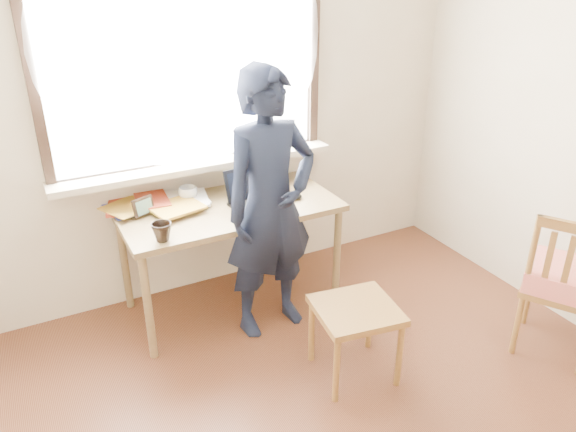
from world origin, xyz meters
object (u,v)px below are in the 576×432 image
mug_white (188,194)px  mug_dark (162,232)px  side_chair (565,280)px  desk (229,217)px  person (270,206)px  work_chair (356,318)px  laptop (254,196)px

mug_white → mug_dark: mug_dark is taller
mug_white → side_chair: bearing=-41.8°
desk → person: person is taller
mug_white → person: size_ratio=0.07×
person → work_chair: bearing=-78.6°
mug_white → side_chair: side_chair is taller
work_chair → person: (-0.20, 0.64, 0.45)m
desk → side_chair: size_ratio=1.49×
mug_dark → person: 0.64m
desk → laptop: size_ratio=3.96×
mug_dark → side_chair: side_chair is taller
desk → laptop: laptop is taller
laptop → work_chair: 1.02m
mug_dark → work_chair: 1.16m
mug_dark → laptop: bearing=18.9°
desk → laptop: (0.16, -0.03, 0.13)m
laptop → work_chair: laptop is taller
work_chair → side_chair: size_ratio=0.53×
mug_dark → side_chair: bearing=-28.0°
side_chair → person: (-1.37, 1.02, 0.34)m
mug_white → mug_dark: (-0.30, -0.46, 0.01)m
desk → side_chair: side_chair is taller
desk → mug_dark: (-0.50, -0.26, 0.13)m
laptop → person: size_ratio=0.21×
desk → mug_white: (-0.20, 0.20, 0.12)m
side_chair → laptop: bearing=136.2°
side_chair → work_chair: bearing=162.2°
desk → mug_dark: bearing=-152.7°
person → side_chair: bearing=-42.4°
mug_white → mug_dark: size_ratio=1.04×
laptop → person: bearing=-93.7°
mug_dark → side_chair: (2.01, -1.07, -0.30)m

